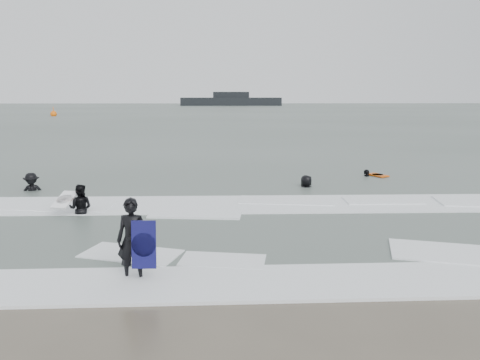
{
  "coord_description": "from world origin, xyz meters",
  "views": [
    {
      "loc": [
        -0.44,
        -9.47,
        3.81
      ],
      "look_at": [
        0.0,
        5.0,
        1.1
      ],
      "focal_mm": 35.0,
      "sensor_mm": 36.0,
      "label": 1
    }
  ],
  "objects_px": {
    "surfer_wading": "(81,215)",
    "surfer_breaker": "(32,192)",
    "surfer_right_near": "(367,177)",
    "buoy": "(54,114)",
    "surfer_centre": "(134,280)",
    "surfer_right_far": "(306,188)",
    "vessel_horizon": "(231,101)"
  },
  "relations": [
    {
      "from": "surfer_wading",
      "to": "surfer_breaker",
      "type": "height_order",
      "value": "surfer_breaker"
    },
    {
      "from": "surfer_right_near",
      "to": "buoy",
      "type": "relative_size",
      "value": 0.92
    },
    {
      "from": "surfer_breaker",
      "to": "surfer_right_near",
      "type": "bearing_deg",
      "value": -1.82
    },
    {
      "from": "surfer_centre",
      "to": "surfer_wading",
      "type": "bearing_deg",
      "value": 123.77
    },
    {
      "from": "surfer_wading",
      "to": "surfer_right_near",
      "type": "distance_m",
      "value": 12.71
    },
    {
      "from": "surfer_right_far",
      "to": "buoy",
      "type": "bearing_deg",
      "value": -86.56
    },
    {
      "from": "surfer_centre",
      "to": "surfer_right_far",
      "type": "distance_m",
      "value": 10.64
    },
    {
      "from": "surfer_breaker",
      "to": "buoy",
      "type": "bearing_deg",
      "value": 95.75
    },
    {
      "from": "surfer_breaker",
      "to": "buoy",
      "type": "distance_m",
      "value": 63.1
    },
    {
      "from": "buoy",
      "to": "surfer_right_near",
      "type": "bearing_deg",
      "value": -58.78
    },
    {
      "from": "buoy",
      "to": "surfer_breaker",
      "type": "bearing_deg",
      "value": -71.04
    },
    {
      "from": "buoy",
      "to": "vessel_horizon",
      "type": "xyz_separation_m",
      "value": [
        29.68,
        62.77,
        1.08
      ]
    },
    {
      "from": "surfer_centre",
      "to": "surfer_right_far",
      "type": "relative_size",
      "value": 1.04
    },
    {
      "from": "surfer_right_far",
      "to": "buoy",
      "type": "xyz_separation_m",
      "value": [
        -31.28,
        59.19,
        0.42
      ]
    },
    {
      "from": "vessel_horizon",
      "to": "surfer_right_far",
      "type": "bearing_deg",
      "value": -89.25
    },
    {
      "from": "surfer_right_far",
      "to": "vessel_horizon",
      "type": "bearing_deg",
      "value": -113.66
    },
    {
      "from": "surfer_breaker",
      "to": "surfer_right_far",
      "type": "height_order",
      "value": "surfer_right_far"
    },
    {
      "from": "surfer_centre",
      "to": "surfer_right_near",
      "type": "bearing_deg",
      "value": 61.29
    },
    {
      "from": "surfer_centre",
      "to": "buoy",
      "type": "height_order",
      "value": "buoy"
    },
    {
      "from": "buoy",
      "to": "vessel_horizon",
      "type": "relative_size",
      "value": 0.06
    },
    {
      "from": "surfer_right_near",
      "to": "surfer_right_far",
      "type": "xyz_separation_m",
      "value": [
        -3.17,
        -2.34,
        0.0
      ]
    },
    {
      "from": "surfer_breaker",
      "to": "surfer_right_near",
      "type": "height_order",
      "value": "surfer_breaker"
    },
    {
      "from": "surfer_right_near",
      "to": "surfer_right_far",
      "type": "bearing_deg",
      "value": 0.26
    },
    {
      "from": "surfer_centre",
      "to": "surfer_breaker",
      "type": "distance_m",
      "value": 10.46
    },
    {
      "from": "vessel_horizon",
      "to": "surfer_right_near",
      "type": "bearing_deg",
      "value": -87.71
    },
    {
      "from": "surfer_right_near",
      "to": "buoy",
      "type": "distance_m",
      "value": 66.49
    },
    {
      "from": "surfer_centre",
      "to": "surfer_right_far",
      "type": "bearing_deg",
      "value": 67.87
    },
    {
      "from": "surfer_centre",
      "to": "buoy",
      "type": "bearing_deg",
      "value": 117.79
    },
    {
      "from": "surfer_breaker",
      "to": "surfer_centre",
      "type": "bearing_deg",
      "value": -70.72
    },
    {
      "from": "surfer_centre",
      "to": "surfer_right_near",
      "type": "xyz_separation_m",
      "value": [
        8.34,
        11.63,
        0.0
      ]
    },
    {
      "from": "buoy",
      "to": "surfer_centre",
      "type": "bearing_deg",
      "value": -69.13
    },
    {
      "from": "surfer_wading",
      "to": "surfer_centre",
      "type": "bearing_deg",
      "value": 118.79
    }
  ]
}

